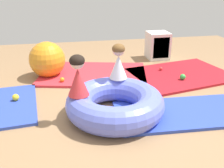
{
  "coord_description": "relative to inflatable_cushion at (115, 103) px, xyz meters",
  "views": [
    {
      "loc": [
        -0.55,
        -2.99,
        1.69
      ],
      "look_at": [
        0.05,
        0.11,
        0.36
      ],
      "focal_mm": 41.85,
      "sensor_mm": 36.0,
      "label": 1
    }
  ],
  "objects": [
    {
      "name": "play_ball_orange",
      "position": [
        -0.65,
        1.19,
        -0.09
      ],
      "size": [
        0.08,
        0.08,
        0.08
      ],
      "primitive_type": "sphere",
      "color": "orange",
      "rests_on": "gym_mat_front"
    },
    {
      "name": "ground_plane",
      "position": [
        -0.05,
        0.09,
        -0.17
      ],
      "size": [
        8.0,
        8.0,
        0.0
      ],
      "primitive_type": "plane",
      "color": "#93704C"
    },
    {
      "name": "play_ball_green",
      "position": [
        1.35,
        0.9,
        -0.08
      ],
      "size": [
        0.1,
        0.1,
        0.1
      ],
      "primitive_type": "sphere",
      "color": "green",
      "rests_on": "gym_mat_near_right"
    },
    {
      "name": "child_in_red",
      "position": [
        -0.45,
        -0.02,
        0.42
      ],
      "size": [
        0.28,
        0.28,
        0.5
      ],
      "rotation": [
        0.0,
        0.0,
        1.48
      ],
      "color": "red",
      "rests_on": "inflatable_cushion"
    },
    {
      "name": "play_ball_yellow",
      "position": [
        -1.3,
        0.61,
        -0.08
      ],
      "size": [
        0.1,
        0.1,
        0.1
      ],
      "primitive_type": "sphere",
      "color": "yellow",
      "rests_on": "gym_mat_far_left"
    },
    {
      "name": "child_in_white",
      "position": [
        0.13,
        0.43,
        0.41
      ],
      "size": [
        0.32,
        0.32,
        0.49
      ],
      "rotation": [
        0.0,
        0.0,
        1.24
      ],
      "color": "white",
      "rests_on": "inflatable_cushion"
    },
    {
      "name": "gym_mat_near_left",
      "position": [
        0.87,
        -0.14,
        -0.15
      ],
      "size": [
        1.76,
        0.91,
        0.04
      ],
      "primitive_type": "cube",
      "rotation": [
        0.0,
        0.0,
        -0.04
      ],
      "color": "#2D47B7",
      "rests_on": "ground"
    },
    {
      "name": "storage_cube",
      "position": [
        1.39,
        2.25,
        0.11
      ],
      "size": [
        0.44,
        0.44,
        0.56
      ],
      "color": "silver",
      "rests_on": "ground"
    },
    {
      "name": "gym_mat_near_right",
      "position": [
        1.46,
        1.18,
        -0.15
      ],
      "size": [
        1.91,
        1.57,
        0.04
      ],
      "primitive_type": "cube",
      "rotation": [
        0.0,
        0.0,
        0.2
      ],
      "color": "#B21923",
      "rests_on": "ground"
    },
    {
      "name": "exercise_ball_large",
      "position": [
        -0.88,
        1.59,
        0.14
      ],
      "size": [
        0.63,
        0.63,
        0.63
      ],
      "primitive_type": "sphere",
      "color": "orange",
      "rests_on": "ground"
    },
    {
      "name": "play_ball_red",
      "position": [
        1.15,
        1.41,
        -0.1
      ],
      "size": [
        0.06,
        0.06,
        0.06
      ],
      "primitive_type": "sphere",
      "color": "red",
      "rests_on": "gym_mat_near_right"
    },
    {
      "name": "inflatable_cushion",
      "position": [
        0.0,
        0.0,
        0.0
      ],
      "size": [
        1.25,
        1.25,
        0.34
      ],
      "primitive_type": "torus",
      "color": "#6070E5",
      "rests_on": "ground"
    },
    {
      "name": "gym_mat_front",
      "position": [
        -0.09,
        1.51,
        -0.15
      ],
      "size": [
        2.1,
        1.64,
        0.04
      ],
      "primitive_type": "cube",
      "rotation": [
        0.0,
        0.0,
        -0.24
      ],
      "color": "red",
      "rests_on": "ground"
    }
  ]
}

